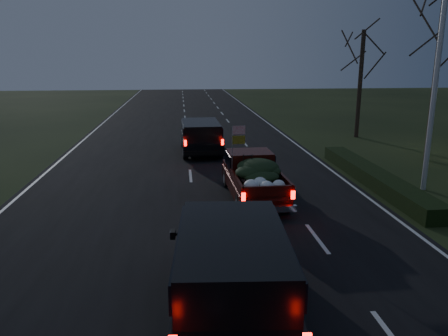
{
  "coord_description": "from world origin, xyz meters",
  "views": [
    {
      "loc": [
        -0.38,
        -14.31,
        5.29
      ],
      "look_at": [
        1.17,
        1.27,
        1.3
      ],
      "focal_mm": 35.0,
      "sensor_mm": 36.0,
      "label": 1
    }
  ],
  "objects_px": {
    "light_pole": "(439,52)",
    "rear_suv": "(232,264)",
    "lead_suv": "(201,134)",
    "pickup_truck": "(254,174)"
  },
  "relations": [
    {
      "from": "lead_suv",
      "to": "rear_suv",
      "type": "height_order",
      "value": "rear_suv"
    },
    {
      "from": "pickup_truck",
      "to": "rear_suv",
      "type": "height_order",
      "value": "pickup_truck"
    },
    {
      "from": "light_pole",
      "to": "rear_suv",
      "type": "bearing_deg",
      "value": -137.46
    },
    {
      "from": "pickup_truck",
      "to": "lead_suv",
      "type": "height_order",
      "value": "pickup_truck"
    },
    {
      "from": "light_pole",
      "to": "rear_suv",
      "type": "xyz_separation_m",
      "value": [
        -8.9,
        -8.17,
        -4.31
      ]
    },
    {
      "from": "pickup_truck",
      "to": "lead_suv",
      "type": "distance_m",
      "value": 8.49
    },
    {
      "from": "light_pole",
      "to": "lead_suv",
      "type": "bearing_deg",
      "value": 137.97
    },
    {
      "from": "light_pole",
      "to": "lead_suv",
      "type": "distance_m",
      "value": 12.61
    },
    {
      "from": "lead_suv",
      "to": "rear_suv",
      "type": "bearing_deg",
      "value": -91.72
    },
    {
      "from": "pickup_truck",
      "to": "rear_suv",
      "type": "distance_m",
      "value": 7.95
    }
  ]
}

